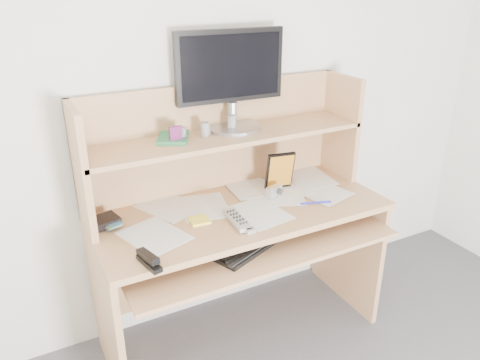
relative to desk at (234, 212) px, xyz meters
name	(u,v)px	position (x,y,z in m)	size (l,w,h in m)	color
back_wall	(211,92)	(0.00, 0.24, 0.56)	(3.60, 0.04, 2.50)	white
desk	(234,212)	(0.00, 0.00, 0.00)	(1.40, 0.70, 1.30)	tan
paper_clutter	(241,208)	(0.00, -0.08, 0.06)	(1.32, 0.54, 0.01)	white
keyboard	(252,244)	(-0.04, -0.26, -0.03)	(0.43, 0.28, 0.03)	black
tv_remote	(237,220)	(-0.08, -0.19, 0.07)	(0.06, 0.21, 0.02)	#A4A49F
flip_phone	(247,228)	(-0.08, -0.28, 0.07)	(0.04, 0.08, 0.02)	silver
stapler	(149,260)	(-0.54, -0.34, 0.08)	(0.04, 0.14, 0.04)	black
wallet	(104,221)	(-0.62, 0.06, 0.08)	(0.13, 0.10, 0.03)	black
sticky_note_pad	(199,220)	(-0.23, -0.10, 0.06)	(0.09, 0.09, 0.01)	yellow
digital_camera	(274,191)	(0.20, -0.04, 0.09)	(0.09, 0.03, 0.05)	#B2B3B5
game_case	(280,171)	(0.27, 0.02, 0.16)	(0.14, 0.02, 0.20)	black
blue_pen	(316,202)	(0.34, -0.21, 0.07)	(0.01, 0.01, 0.15)	#181BB8
card_box	(176,135)	(-0.26, 0.06, 0.43)	(0.06, 0.02, 0.08)	maroon
shelf_book	(173,138)	(-0.25, 0.11, 0.40)	(0.13, 0.18, 0.02)	#2E7342
chip_stack_a	(181,134)	(-0.22, 0.09, 0.42)	(0.04, 0.04, 0.06)	black
chip_stack_b	(205,129)	(-0.11, 0.09, 0.42)	(0.04, 0.04, 0.07)	white
chip_stack_c	(207,131)	(-0.09, 0.10, 0.41)	(0.04, 0.04, 0.04)	black
chip_stack_d	(232,123)	(0.05, 0.11, 0.42)	(0.04, 0.04, 0.08)	white
monitor	(231,77)	(0.07, 0.16, 0.64)	(0.55, 0.27, 0.47)	#99989D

